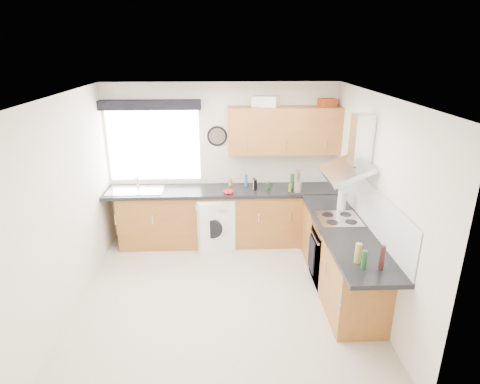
{
  "coord_description": "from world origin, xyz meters",
  "views": [
    {
      "loc": [
        0.04,
        -4.34,
        3.01
      ],
      "look_at": [
        0.25,
        0.85,
        1.1
      ],
      "focal_mm": 30.0,
      "sensor_mm": 36.0,
      "label": 1
    }
  ],
  "objects_px": {
    "upper_cabinets": "(284,130)",
    "washing_machine": "(213,221)",
    "oven": "(336,253)",
    "extractor_hood": "(353,154)"
  },
  "relations": [
    {
      "from": "extractor_hood",
      "to": "upper_cabinets",
      "type": "height_order",
      "value": "upper_cabinets"
    },
    {
      "from": "upper_cabinets",
      "to": "washing_machine",
      "type": "relative_size",
      "value": 2.06
    },
    {
      "from": "washing_machine",
      "to": "upper_cabinets",
      "type": "bearing_deg",
      "value": -5.43
    },
    {
      "from": "extractor_hood",
      "to": "upper_cabinets",
      "type": "relative_size",
      "value": 0.46
    },
    {
      "from": "washing_machine",
      "to": "oven",
      "type": "bearing_deg",
      "value": -50.68
    },
    {
      "from": "oven",
      "to": "extractor_hood",
      "type": "distance_m",
      "value": 1.35
    },
    {
      "from": "upper_cabinets",
      "to": "extractor_hood",
      "type": "bearing_deg",
      "value": -63.87
    },
    {
      "from": "oven",
      "to": "extractor_hood",
      "type": "bearing_deg",
      "value": -0.0
    },
    {
      "from": "oven",
      "to": "upper_cabinets",
      "type": "distance_m",
      "value": 1.99
    },
    {
      "from": "extractor_hood",
      "to": "upper_cabinets",
      "type": "xyz_separation_m",
      "value": [
        -0.65,
        1.33,
        0.03
      ]
    }
  ]
}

